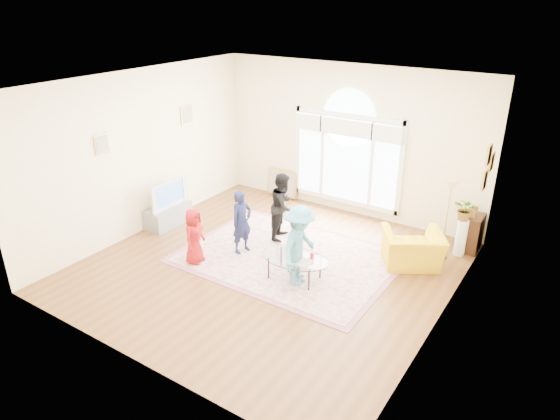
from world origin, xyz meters
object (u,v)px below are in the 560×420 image
Objects in this scene: area_rug at (289,258)px; television at (167,193)px; tv_console at (168,215)px; armchair at (412,249)px; coffee_table at (295,258)px.

area_rug is 3.70× the size of television.
tv_console is 1.00× the size of armchair.
area_rug is 3.60× the size of armchair.
area_rug is 2.22m from armchair.
armchair reaches higher than tv_console.
armchair is at bearing 26.74° from area_rug.
tv_console is (-2.88, -0.15, 0.20)m from area_rug.
coffee_table is (0.47, -0.55, 0.39)m from area_rug.
armchair is (1.49, 1.54, -0.08)m from coffee_table.
tv_console reaches higher than area_rug.
television is (-2.88, -0.15, 0.69)m from area_rug.
television is at bearing -0.00° from tv_console.
coffee_table is 2.15m from armchair.
area_rug is 3.60× the size of tv_console.
coffee_table is at bearing -49.75° from area_rug.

